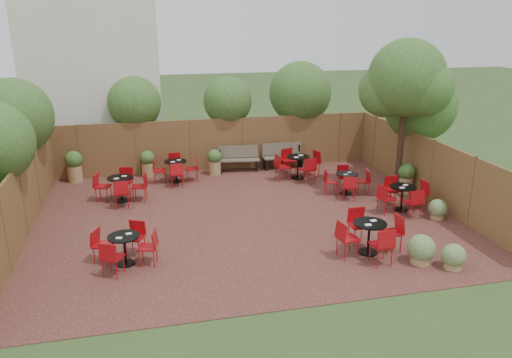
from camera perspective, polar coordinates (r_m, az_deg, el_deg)
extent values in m
plane|color=#354F23|center=(14.72, -1.20, -4.41)|extent=(80.00, 80.00, 0.00)
cube|color=#341715|center=(14.72, -1.20, -4.37)|extent=(12.00, 10.00, 0.02)
cube|color=brown|center=(19.10, -4.36, 3.96)|extent=(12.00, 0.08, 2.00)
cube|color=brown|center=(14.45, -25.21, -2.39)|extent=(0.08, 10.00, 2.00)
cube|color=brown|center=(16.62, 19.45, 0.83)|extent=(0.08, 10.00, 2.00)
cube|color=silver|center=(21.45, -18.15, 12.81)|extent=(5.00, 4.00, 8.00)
sphere|color=#31591C|center=(17.00, -26.04, 6.38)|extent=(2.39, 2.39, 2.39)
sphere|color=#31591C|center=(19.26, -13.75, 8.46)|extent=(1.97, 1.97, 1.97)
sphere|color=#31591C|center=(19.45, -3.28, 8.94)|extent=(1.88, 1.88, 1.88)
sphere|color=#31591C|center=(20.34, 5.09, 9.82)|extent=(2.49, 2.49, 2.49)
sphere|color=#31591C|center=(18.20, 18.31, 8.03)|extent=(2.48, 2.48, 2.48)
cylinder|color=black|center=(16.87, 16.33, 4.97)|extent=(0.24, 0.24, 4.00)
sphere|color=#31591C|center=(16.58, 16.88, 11.03)|extent=(2.44, 2.44, 2.44)
sphere|color=#31591C|center=(16.75, 14.56, 9.76)|extent=(1.71, 1.71, 1.71)
sphere|color=#31591C|center=(16.48, 18.71, 9.83)|extent=(1.78, 1.78, 1.78)
cube|color=brown|center=(18.93, -1.95, 2.20)|extent=(1.60, 0.67, 0.05)
cube|color=brown|center=(19.05, -2.08, 3.17)|extent=(1.56, 0.32, 0.47)
cube|color=black|center=(18.87, -4.04, 1.37)|extent=(0.12, 0.47, 0.41)
cube|color=black|center=(19.14, 0.12, 1.64)|extent=(0.12, 0.47, 0.41)
cube|color=brown|center=(19.33, 3.12, 2.54)|extent=(1.59, 0.53, 0.05)
cube|color=brown|center=(19.45, 2.96, 3.50)|extent=(1.58, 0.18, 0.48)
cube|color=black|center=(19.21, 1.06, 1.71)|extent=(0.08, 0.48, 0.42)
cube|color=black|center=(19.60, 5.12, 1.97)|extent=(0.08, 0.48, 0.42)
cylinder|color=black|center=(12.85, 12.67, -8.17)|extent=(0.48, 0.48, 0.03)
cylinder|color=black|center=(12.69, 12.79, -6.60)|extent=(0.05, 0.05, 0.76)
cylinder|color=black|center=(12.54, 12.91, -4.97)|extent=(0.83, 0.83, 0.03)
cube|color=white|center=(12.65, 13.28, -4.66)|extent=(0.16, 0.12, 0.02)
cube|color=white|center=(12.37, 12.72, -5.14)|extent=(0.16, 0.12, 0.02)
cylinder|color=black|center=(16.84, 10.26, -1.65)|extent=(0.42, 0.42, 0.03)
cylinder|color=black|center=(16.73, 10.33, -0.55)|extent=(0.05, 0.05, 0.67)
cylinder|color=black|center=(16.62, 10.39, 0.59)|extent=(0.73, 0.73, 0.03)
cube|color=white|center=(16.73, 10.66, 0.76)|extent=(0.15, 0.11, 0.01)
cube|color=white|center=(16.48, 10.25, 0.52)|extent=(0.15, 0.11, 0.01)
cylinder|color=black|center=(18.04, -9.09, -0.25)|extent=(0.45, 0.45, 0.03)
cylinder|color=black|center=(17.93, -9.15, 0.86)|extent=(0.05, 0.05, 0.72)
cylinder|color=black|center=(17.82, -9.21, 2.00)|extent=(0.78, 0.78, 0.03)
cube|color=white|center=(17.90, -8.83, 2.17)|extent=(0.15, 0.11, 0.02)
cube|color=white|center=(17.69, -9.51, 1.95)|extent=(0.15, 0.11, 0.02)
cylinder|color=black|center=(12.40, -14.66, -9.34)|extent=(0.43, 0.43, 0.03)
cylinder|color=black|center=(12.25, -14.79, -7.88)|extent=(0.05, 0.05, 0.69)
cylinder|color=black|center=(12.10, -14.92, -6.36)|extent=(0.75, 0.75, 0.03)
cube|color=white|center=(12.16, -14.37, -6.08)|extent=(0.16, 0.14, 0.01)
cube|color=white|center=(11.99, -15.42, -6.53)|extent=(0.16, 0.14, 0.01)
cylinder|color=black|center=(16.51, -15.08, -2.39)|extent=(0.47, 0.47, 0.03)
cylinder|color=black|center=(16.39, -15.19, -1.15)|extent=(0.05, 0.05, 0.74)
cylinder|color=black|center=(16.27, -15.30, 0.13)|extent=(0.81, 0.81, 0.03)
cube|color=white|center=(16.34, -14.85, 0.33)|extent=(0.16, 0.12, 0.02)
cube|color=white|center=(16.15, -15.69, 0.05)|extent=(0.16, 0.12, 0.02)
cylinder|color=black|center=(15.82, 16.25, -3.39)|extent=(0.45, 0.45, 0.03)
cylinder|color=black|center=(15.70, 16.36, -2.15)|extent=(0.05, 0.05, 0.72)
cylinder|color=black|center=(15.58, 16.48, -0.87)|extent=(0.78, 0.78, 0.03)
cube|color=white|center=(15.70, 16.74, -0.66)|extent=(0.15, 0.12, 0.02)
cube|color=white|center=(15.42, 16.38, -0.96)|extent=(0.15, 0.12, 0.02)
cylinder|color=black|center=(18.27, 4.78, 0.16)|extent=(0.49, 0.49, 0.03)
cylinder|color=black|center=(18.16, 4.81, 1.34)|extent=(0.06, 0.06, 0.77)
cylinder|color=black|center=(18.05, 4.85, 2.55)|extent=(0.84, 0.84, 0.03)
cube|color=white|center=(18.16, 5.16, 2.72)|extent=(0.18, 0.14, 0.02)
cube|color=white|center=(17.89, 4.64, 2.49)|extent=(0.18, 0.14, 0.02)
cylinder|color=#9C7A4E|center=(18.79, -12.26, 1.07)|extent=(0.44, 0.44, 0.51)
sphere|color=#31591C|center=(18.67, -12.35, 2.39)|extent=(0.53, 0.53, 0.53)
cylinder|color=#9C7A4E|center=(18.64, -4.74, 1.28)|extent=(0.44, 0.44, 0.50)
sphere|color=#31591C|center=(18.52, -4.77, 2.61)|extent=(0.53, 0.53, 0.53)
cylinder|color=#9C7A4E|center=(18.89, -19.99, 0.58)|extent=(0.51, 0.51, 0.59)
sphere|color=#31591C|center=(18.75, -20.16, 2.11)|extent=(0.61, 0.61, 0.61)
cylinder|color=#9C7A4E|center=(17.35, 16.70, -0.66)|extent=(0.47, 0.47, 0.54)
sphere|color=#31591C|center=(17.21, 16.84, 0.85)|extent=(0.56, 0.56, 0.56)
cylinder|color=#9C7A4E|center=(12.66, 21.56, -9.09)|extent=(0.41, 0.41, 0.19)
sphere|color=#59763D|center=(12.56, 21.68, -8.15)|extent=(0.56, 0.56, 0.56)
cylinder|color=#9C7A4E|center=(12.65, 18.27, -8.64)|extent=(0.48, 0.48, 0.22)
sphere|color=#59763D|center=(12.54, 18.40, -7.52)|extent=(0.66, 0.66, 0.66)
cylinder|color=#9C7A4E|center=(15.49, 19.99, -3.94)|extent=(0.39, 0.39, 0.18)
sphere|color=#59763D|center=(15.41, 20.08, -3.17)|extent=(0.54, 0.54, 0.54)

